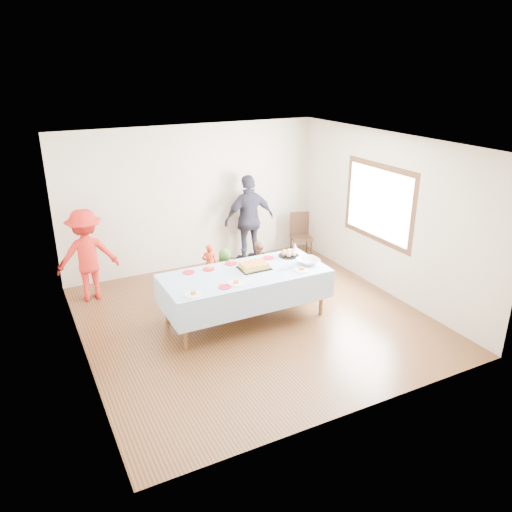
{
  "coord_description": "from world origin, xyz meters",
  "views": [
    {
      "loc": [
        -3.08,
        -6.14,
        3.75
      ],
      "look_at": [
        0.2,
        0.3,
        0.91
      ],
      "focal_mm": 35.0,
      "sensor_mm": 36.0,
      "label": 1
    }
  ],
  "objects_px": {
    "party_table": "(245,276)",
    "adult_left": "(87,255)",
    "dining_chair": "(300,233)",
    "birthday_cake": "(254,266)"
  },
  "relations": [
    {
      "from": "party_table",
      "to": "adult_left",
      "type": "relative_size",
      "value": 1.61
    },
    {
      "from": "dining_chair",
      "to": "party_table",
      "type": "bearing_deg",
      "value": -121.86
    },
    {
      "from": "party_table",
      "to": "birthday_cake",
      "type": "relative_size",
      "value": 5.36
    },
    {
      "from": "dining_chair",
      "to": "adult_left",
      "type": "distance_m",
      "value": 4.17
    },
    {
      "from": "party_table",
      "to": "adult_left",
      "type": "xyz_separation_m",
      "value": [
        -1.99,
        1.84,
        0.05
      ]
    },
    {
      "from": "adult_left",
      "to": "dining_chair",
      "type": "bearing_deg",
      "value": -177.5
    },
    {
      "from": "party_table",
      "to": "birthday_cake",
      "type": "bearing_deg",
      "value": 21.64
    },
    {
      "from": "party_table",
      "to": "dining_chair",
      "type": "height_order",
      "value": "dining_chair"
    },
    {
      "from": "party_table",
      "to": "dining_chair",
      "type": "bearing_deg",
      "value": 41.29
    },
    {
      "from": "dining_chair",
      "to": "adult_left",
      "type": "relative_size",
      "value": 0.58
    }
  ]
}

